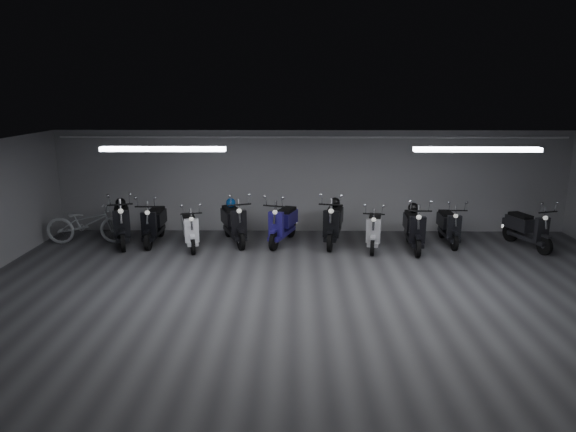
{
  "coord_description": "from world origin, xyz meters",
  "views": [
    {
      "loc": [
        -0.46,
        -8.61,
        3.82
      ],
      "look_at": [
        -0.62,
        2.5,
        1.05
      ],
      "focal_mm": 31.33,
      "sensor_mm": 36.0,
      "label": 1
    }
  ],
  "objects_px": {
    "helmet_0": "(335,202)",
    "helmet_2": "(413,208)",
    "scooter_8": "(449,220)",
    "helmet_1": "(231,203)",
    "scooter_2": "(190,224)",
    "scooter_4": "(283,217)",
    "scooter_0": "(121,217)",
    "scooter_6": "(374,224)",
    "scooter_9": "(529,223)",
    "bicycle": "(86,219)",
    "scooter_7": "(414,222)",
    "scooter_1": "(154,217)",
    "helmet_3": "(121,203)",
    "scooter_5": "(334,216)",
    "scooter_3": "(234,216)"
  },
  "relations": [
    {
      "from": "bicycle",
      "to": "helmet_1",
      "type": "xyz_separation_m",
      "value": [
        3.68,
        0.3,
        0.36
      ]
    },
    {
      "from": "helmet_0",
      "to": "scooter_7",
      "type": "bearing_deg",
      "value": -19.98
    },
    {
      "from": "bicycle",
      "to": "helmet_3",
      "type": "bearing_deg",
      "value": -83.29
    },
    {
      "from": "scooter_1",
      "to": "helmet_1",
      "type": "xyz_separation_m",
      "value": [
        1.96,
        0.27,
        0.33
      ]
    },
    {
      "from": "scooter_2",
      "to": "bicycle",
      "type": "height_order",
      "value": "bicycle"
    },
    {
      "from": "scooter_0",
      "to": "scooter_6",
      "type": "height_order",
      "value": "scooter_0"
    },
    {
      "from": "scooter_5",
      "to": "helmet_3",
      "type": "height_order",
      "value": "scooter_5"
    },
    {
      "from": "scooter_8",
      "to": "helmet_1",
      "type": "xyz_separation_m",
      "value": [
        -5.6,
        0.23,
        0.38
      ]
    },
    {
      "from": "scooter_8",
      "to": "helmet_1",
      "type": "bearing_deg",
      "value": 178.25
    },
    {
      "from": "scooter_4",
      "to": "bicycle",
      "type": "relative_size",
      "value": 0.92
    },
    {
      "from": "scooter_4",
      "to": "scooter_3",
      "type": "bearing_deg",
      "value": -161.46
    },
    {
      "from": "helmet_0",
      "to": "helmet_3",
      "type": "height_order",
      "value": "helmet_3"
    },
    {
      "from": "scooter_2",
      "to": "helmet_2",
      "type": "height_order",
      "value": "scooter_2"
    },
    {
      "from": "scooter_2",
      "to": "scooter_4",
      "type": "height_order",
      "value": "scooter_4"
    },
    {
      "from": "scooter_0",
      "to": "helmet_0",
      "type": "distance_m",
      "value": 5.45
    },
    {
      "from": "scooter_0",
      "to": "scooter_3",
      "type": "bearing_deg",
      "value": -15.67
    },
    {
      "from": "bicycle",
      "to": "helmet_1",
      "type": "distance_m",
      "value": 3.71
    },
    {
      "from": "scooter_5",
      "to": "helmet_1",
      "type": "height_order",
      "value": "scooter_5"
    },
    {
      "from": "scooter_2",
      "to": "helmet_2",
      "type": "distance_m",
      "value": 5.58
    },
    {
      "from": "bicycle",
      "to": "helmet_0",
      "type": "relative_size",
      "value": 7.75
    },
    {
      "from": "scooter_0",
      "to": "scooter_8",
      "type": "height_order",
      "value": "scooter_0"
    },
    {
      "from": "scooter_1",
      "to": "scooter_9",
      "type": "relative_size",
      "value": 1.04
    },
    {
      "from": "scooter_0",
      "to": "bicycle",
      "type": "bearing_deg",
      "value": 155.72
    },
    {
      "from": "scooter_2",
      "to": "scooter_9",
      "type": "xyz_separation_m",
      "value": [
        8.41,
        0.11,
        0.03
      ]
    },
    {
      "from": "scooter_7",
      "to": "helmet_3",
      "type": "bearing_deg",
      "value": 179.39
    },
    {
      "from": "helmet_0",
      "to": "helmet_2",
      "type": "height_order",
      "value": "helmet_0"
    },
    {
      "from": "scooter_5",
      "to": "helmet_0",
      "type": "bearing_deg",
      "value": 90.0
    },
    {
      "from": "scooter_1",
      "to": "bicycle",
      "type": "relative_size",
      "value": 0.91
    },
    {
      "from": "scooter_7",
      "to": "helmet_3",
      "type": "relative_size",
      "value": 7.29
    },
    {
      "from": "scooter_0",
      "to": "helmet_1",
      "type": "distance_m",
      "value": 2.78
    },
    {
      "from": "scooter_3",
      "to": "scooter_9",
      "type": "bearing_deg",
      "value": -23.76
    },
    {
      "from": "scooter_6",
      "to": "scooter_5",
      "type": "bearing_deg",
      "value": 170.13
    },
    {
      "from": "scooter_4",
      "to": "helmet_3",
      "type": "bearing_deg",
      "value": -162.5
    },
    {
      "from": "scooter_7",
      "to": "helmet_1",
      "type": "bearing_deg",
      "value": 175.08
    },
    {
      "from": "scooter_2",
      "to": "scooter_8",
      "type": "bearing_deg",
      "value": -13.17
    },
    {
      "from": "scooter_7",
      "to": "bicycle",
      "type": "relative_size",
      "value": 0.93
    },
    {
      "from": "scooter_7",
      "to": "bicycle",
      "type": "xyz_separation_m",
      "value": [
        -8.27,
        0.39,
        -0.04
      ]
    },
    {
      "from": "scooter_6",
      "to": "scooter_4",
      "type": "bearing_deg",
      "value": -178.29
    },
    {
      "from": "scooter_2",
      "to": "scooter_7",
      "type": "bearing_deg",
      "value": -17.3
    },
    {
      "from": "scooter_2",
      "to": "helmet_3",
      "type": "xyz_separation_m",
      "value": [
        -1.87,
        0.52,
        0.41
      ]
    },
    {
      "from": "scooter_2",
      "to": "helmet_0",
      "type": "bearing_deg",
      "value": -6.73
    },
    {
      "from": "scooter_5",
      "to": "scooter_0",
      "type": "bearing_deg",
      "value": -167.66
    },
    {
      "from": "scooter_8",
      "to": "bicycle",
      "type": "relative_size",
      "value": 0.83
    },
    {
      "from": "scooter_2",
      "to": "scooter_8",
      "type": "xyz_separation_m",
      "value": [
        6.54,
        0.43,
        -0.0
      ]
    },
    {
      "from": "scooter_3",
      "to": "scooter_5",
      "type": "distance_m",
      "value": 2.55
    },
    {
      "from": "scooter_7",
      "to": "scooter_8",
      "type": "distance_m",
      "value": 1.11
    },
    {
      "from": "scooter_9",
      "to": "helmet_0",
      "type": "distance_m",
      "value": 4.81
    },
    {
      "from": "scooter_1",
      "to": "scooter_8",
      "type": "relative_size",
      "value": 1.09
    },
    {
      "from": "scooter_9",
      "to": "scooter_2",
      "type": "bearing_deg",
      "value": 163.25
    },
    {
      "from": "scooter_0",
      "to": "scooter_9",
      "type": "xyz_separation_m",
      "value": [
        10.19,
        -0.15,
        -0.08
      ]
    }
  ]
}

